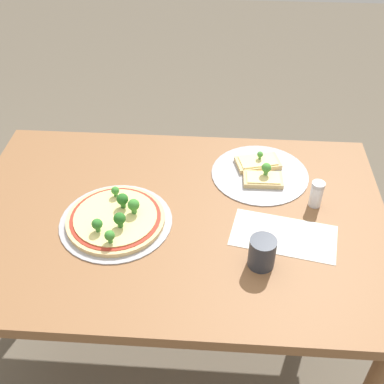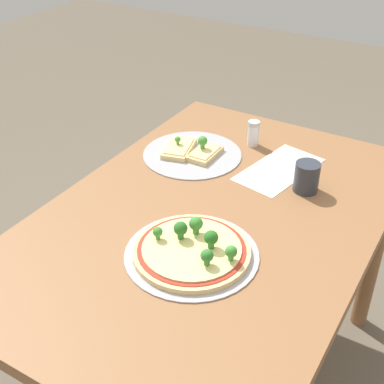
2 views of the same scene
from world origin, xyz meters
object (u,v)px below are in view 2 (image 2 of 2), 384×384
at_px(dining_table, 210,242).
at_px(drinking_cup, 307,177).
at_px(pizza_tray_whole, 192,250).
at_px(pizza_tray_slice, 192,152).
at_px(condiment_shaker, 253,133).

relative_size(dining_table, drinking_cup, 14.22).
relative_size(pizza_tray_whole, drinking_cup, 3.71).
xyz_separation_m(pizza_tray_whole, drinking_cup, (-0.41, 0.13, 0.03)).
relative_size(dining_table, pizza_tray_whole, 3.83).
bearing_deg(drinking_cup, dining_table, -35.36).
bearing_deg(pizza_tray_slice, pizza_tray_whole, 31.03).
distance_m(drinking_cup, condiment_shaker, 0.30).
relative_size(pizza_tray_slice, drinking_cup, 3.57).
height_order(pizza_tray_whole, pizza_tray_slice, pizza_tray_whole).
xyz_separation_m(pizza_tray_slice, drinking_cup, (0.01, 0.39, 0.03)).
xyz_separation_m(dining_table, pizza_tray_whole, (0.17, 0.04, 0.11)).
height_order(pizza_tray_slice, drinking_cup, drinking_cup).
xyz_separation_m(pizza_tray_slice, condiment_shaker, (-0.16, 0.14, 0.03)).
distance_m(dining_table, condiment_shaker, 0.45).
xyz_separation_m(drinking_cup, condiment_shaker, (-0.17, -0.25, -0.00)).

